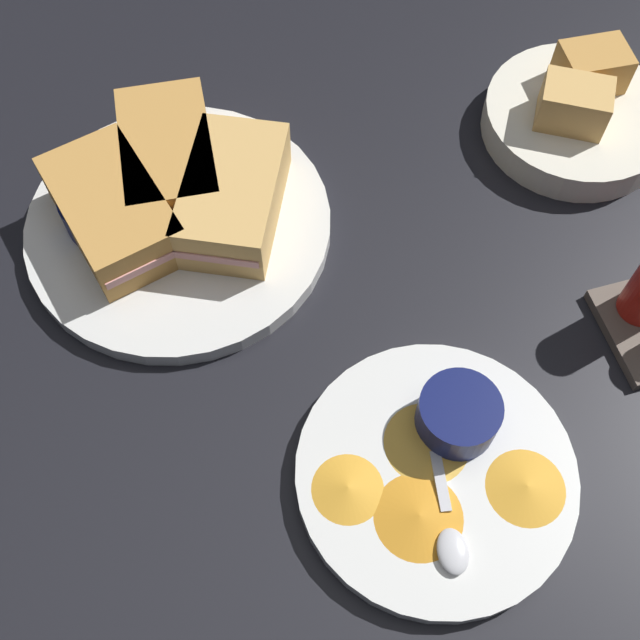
# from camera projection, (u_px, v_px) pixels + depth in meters

# --- Properties ---
(ground_plane) EXTENTS (1.10, 1.10, 0.03)m
(ground_plane) POSITION_uv_depth(u_px,v_px,m) (362.00, 293.00, 0.67)
(ground_plane) COLOR black
(plate_sandwich_main) EXTENTS (0.26, 0.26, 0.02)m
(plate_sandwich_main) POSITION_uv_depth(u_px,v_px,m) (179.00, 225.00, 0.68)
(plate_sandwich_main) COLOR silver
(plate_sandwich_main) RESTS_ON ground_plane
(sandwich_half_near) EXTENTS (0.15, 0.12, 0.05)m
(sandwich_half_near) POSITION_uv_depth(u_px,v_px,m) (233.00, 195.00, 0.65)
(sandwich_half_near) COLOR tan
(sandwich_half_near) RESTS_ON plate_sandwich_main
(sandwich_half_far) EXTENTS (0.14, 0.09, 0.05)m
(sandwich_half_far) POSITION_uv_depth(u_px,v_px,m) (169.00, 157.00, 0.67)
(sandwich_half_far) COLOR #C68C42
(sandwich_half_far) RESTS_ON plate_sandwich_main
(sandwich_half_extra) EXTENTS (0.15, 0.11, 0.05)m
(sandwich_half_extra) POSITION_uv_depth(u_px,v_px,m) (113.00, 211.00, 0.64)
(sandwich_half_extra) COLOR #C68C42
(sandwich_half_extra) RESTS_ON plate_sandwich_main
(ramekin_dark_sauce) EXTENTS (0.07, 0.07, 0.03)m
(ramekin_dark_sauce) POSITION_uv_depth(u_px,v_px,m) (104.00, 207.00, 0.65)
(ramekin_dark_sauce) COLOR #0C144C
(ramekin_dark_sauce) RESTS_ON plate_sandwich_main
(spoon_by_dark_ramekin) EXTENTS (0.04, 0.10, 0.01)m
(spoon_by_dark_ramekin) POSITION_uv_depth(u_px,v_px,m) (174.00, 214.00, 0.67)
(spoon_by_dark_ramekin) COLOR silver
(spoon_by_dark_ramekin) RESTS_ON plate_sandwich_main
(plate_chips_companion) EXTENTS (0.21, 0.21, 0.02)m
(plate_chips_companion) POSITION_uv_depth(u_px,v_px,m) (435.00, 474.00, 0.57)
(plate_chips_companion) COLOR silver
(plate_chips_companion) RESTS_ON ground_plane
(ramekin_light_gravy) EXTENTS (0.06, 0.06, 0.03)m
(ramekin_light_gravy) POSITION_uv_depth(u_px,v_px,m) (458.00, 414.00, 0.56)
(ramekin_light_gravy) COLOR #0C144C
(ramekin_light_gravy) RESTS_ON plate_chips_companion
(spoon_by_gravy_ramekin) EXTENTS (0.10, 0.03, 0.01)m
(spoon_by_gravy_ramekin) POSITION_uv_depth(u_px,v_px,m) (449.00, 532.00, 0.54)
(spoon_by_gravy_ramekin) COLOR silver
(spoon_by_gravy_ramekin) RESTS_ON plate_chips_companion
(plantain_chip_scatter) EXTENTS (0.14, 0.19, 0.01)m
(plantain_chip_scatter) POSITION_uv_depth(u_px,v_px,m) (431.00, 482.00, 0.55)
(plantain_chip_scatter) COLOR gold
(plantain_chip_scatter) RESTS_ON plate_chips_companion
(bread_basket_rear) EXTENTS (0.17, 0.17, 0.07)m
(bread_basket_rear) POSITION_uv_depth(u_px,v_px,m) (577.00, 114.00, 0.72)
(bread_basket_rear) COLOR silver
(bread_basket_rear) RESTS_ON ground_plane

